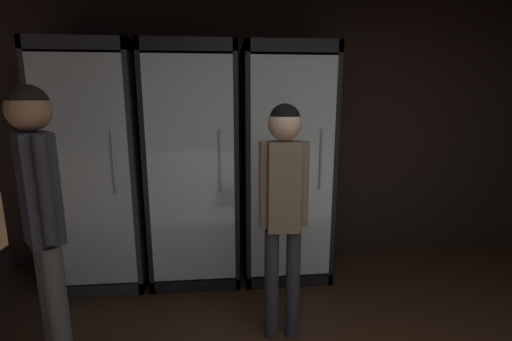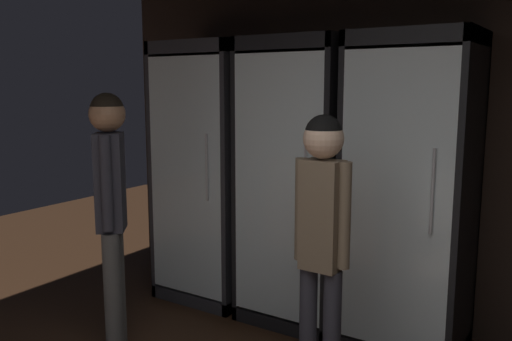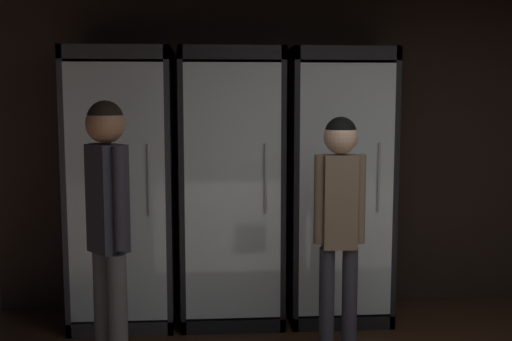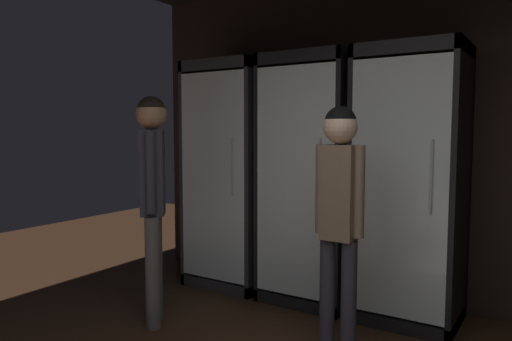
# 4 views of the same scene
# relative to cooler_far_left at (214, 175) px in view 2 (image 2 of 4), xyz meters

# --- Properties ---
(wall_back) EXTENTS (6.00, 0.06, 2.80)m
(wall_back) POSITION_rel_cooler_far_left_xyz_m (1.96, 0.32, 0.39)
(wall_back) COLOR black
(wall_back) RESTS_ON ground
(cooler_far_left) EXTENTS (0.76, 0.66, 2.08)m
(cooler_far_left) POSITION_rel_cooler_far_left_xyz_m (0.00, 0.00, 0.00)
(cooler_far_left) COLOR #2B2B30
(cooler_far_left) RESTS_ON ground
(cooler_left) EXTENTS (0.76, 0.66, 2.08)m
(cooler_left) POSITION_rel_cooler_far_left_xyz_m (0.82, -0.00, 0.00)
(cooler_left) COLOR black
(cooler_left) RESTS_ON ground
(cooler_center) EXTENTS (0.76, 0.66, 2.08)m
(cooler_center) POSITION_rel_cooler_far_left_xyz_m (1.64, -0.00, 0.00)
(cooler_center) COLOR black
(cooler_center) RESTS_ON ground
(shopper_near) EXTENTS (0.32, 0.21, 1.60)m
(shopper_near) POSITION_rel_cooler_far_left_xyz_m (1.46, -0.98, 0.00)
(shopper_near) COLOR #2D2D38
(shopper_near) RESTS_ON ground
(shopper_far) EXTENTS (0.26, 0.27, 1.70)m
(shopper_far) POSITION_rel_cooler_far_left_xyz_m (0.07, -1.17, 0.04)
(shopper_far) COLOR #4C4C4C
(shopper_far) RESTS_ON ground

